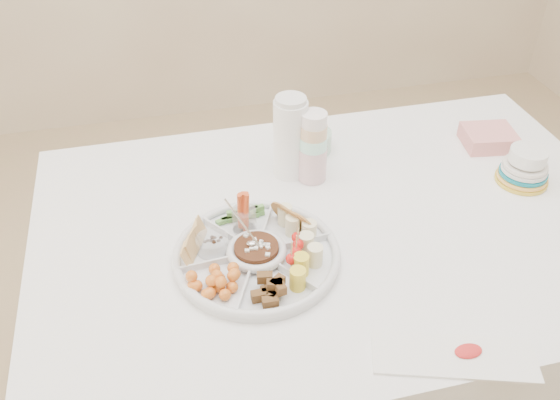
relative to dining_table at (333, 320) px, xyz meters
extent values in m
plane|color=tan|center=(0.00, 0.00, -0.38)|extent=(4.00, 4.00, 0.00)
cube|color=white|center=(0.00, 0.00, 0.00)|extent=(1.52, 1.02, 0.76)
cylinder|color=silver|center=(-0.24, -0.09, 0.40)|extent=(0.41, 0.41, 0.04)
cylinder|color=#511E13|center=(-0.24, -0.09, 0.41)|extent=(0.11, 0.11, 0.04)
cylinder|color=silver|center=(-0.02, 0.19, 0.49)|extent=(0.09, 0.09, 0.21)
cylinder|color=white|center=(-0.07, 0.23, 0.50)|extent=(0.10, 0.10, 0.24)
cylinder|color=silver|center=(0.02, 0.33, 0.42)|extent=(0.13, 0.13, 0.09)
cube|color=pink|center=(0.54, 0.23, 0.40)|extent=(0.16, 0.15, 0.05)
cylinder|color=#FEC35B|center=(0.53, 0.04, 0.42)|extent=(0.17, 0.17, 0.09)
cube|color=white|center=(0.08, -0.45, 0.38)|extent=(0.34, 0.20, 0.01)
camera|label=1|loc=(-0.42, -1.07, 1.33)|focal=38.00mm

